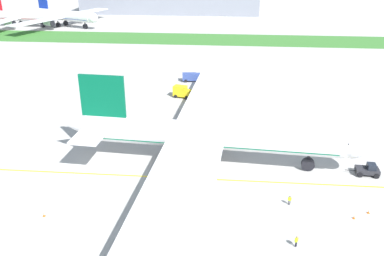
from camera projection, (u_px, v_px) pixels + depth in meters
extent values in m
plane|color=#ADAAA5|center=(198.00, 172.00, 72.77)|extent=(600.00, 600.00, 0.00)
cube|color=yellow|center=(197.00, 179.00, 70.67)|extent=(280.00, 0.36, 0.01)
cube|color=#38722D|center=(218.00, 39.00, 177.03)|extent=(320.00, 24.00, 0.10)
cylinder|color=white|center=(209.00, 135.00, 73.83)|extent=(47.09, 8.33, 4.92)
cube|color=#055938|center=(209.00, 140.00, 74.18)|extent=(45.19, 7.80, 0.59)
sphere|color=white|center=(352.00, 145.00, 70.18)|extent=(4.68, 4.68, 4.68)
cone|color=white|center=(75.00, 124.00, 77.46)|extent=(5.70, 4.57, 4.18)
cube|color=#055938|center=(102.00, 96.00, 74.13)|extent=(8.45, 1.11, 7.87)
cube|color=white|center=(109.00, 115.00, 81.01)|extent=(5.72, 8.23, 0.34)
cube|color=white|center=(90.00, 135.00, 72.13)|extent=(5.72, 8.23, 0.34)
cube|color=white|center=(212.00, 95.00, 95.67)|extent=(13.36, 42.81, 0.39)
cube|color=white|center=(169.00, 214.00, 53.18)|extent=(13.36, 42.81, 0.39)
cylinder|color=#B7BABF|center=(213.00, 117.00, 87.50)|extent=(4.86, 3.04, 2.71)
cylinder|color=black|center=(224.00, 117.00, 87.16)|extent=(0.61, 2.86, 2.84)
cylinder|color=#B7BABF|center=(192.00, 186.00, 62.14)|extent=(4.86, 3.04, 2.71)
cylinder|color=black|center=(207.00, 187.00, 61.79)|extent=(0.61, 2.86, 2.84)
cylinder|color=black|center=(308.00, 159.00, 72.59)|extent=(0.51, 0.51, 1.91)
cylinder|color=black|center=(308.00, 164.00, 72.98)|extent=(2.41, 1.22, 2.34)
cylinder|color=black|center=(191.00, 145.00, 78.10)|extent=(0.51, 0.51, 1.91)
cylinder|color=black|center=(191.00, 149.00, 78.48)|extent=(2.41, 1.22, 2.34)
cylinder|color=black|center=(187.00, 157.00, 73.43)|extent=(0.51, 0.51, 1.91)
cylinder|color=black|center=(187.00, 162.00, 73.82)|extent=(2.41, 1.22, 2.34)
cube|color=black|center=(349.00, 142.00, 70.04)|extent=(1.99, 3.81, 0.89)
sphere|color=black|center=(119.00, 122.00, 78.45)|extent=(0.34, 0.34, 0.34)
sphere|color=black|center=(139.00, 123.00, 77.86)|extent=(0.34, 0.34, 0.34)
sphere|color=black|center=(159.00, 124.00, 77.28)|extent=(0.34, 0.34, 0.34)
sphere|color=black|center=(180.00, 126.00, 76.70)|extent=(0.34, 0.34, 0.34)
sphere|color=black|center=(200.00, 127.00, 76.12)|extent=(0.34, 0.34, 0.34)
sphere|color=black|center=(222.00, 128.00, 75.53)|extent=(0.34, 0.34, 0.34)
sphere|color=black|center=(243.00, 130.00, 74.95)|extent=(0.34, 0.34, 0.34)
sphere|color=black|center=(265.00, 131.00, 74.37)|extent=(0.34, 0.34, 0.34)
sphere|color=black|center=(287.00, 133.00, 73.78)|extent=(0.34, 0.34, 0.34)
sphere|color=black|center=(310.00, 134.00, 73.20)|extent=(0.34, 0.34, 0.34)
cube|color=#26262B|center=(367.00, 170.00, 71.60)|extent=(4.05, 2.49, 0.81)
cube|color=black|center=(372.00, 166.00, 71.17)|extent=(1.52, 1.78, 0.90)
cylinder|color=black|center=(350.00, 170.00, 72.13)|extent=(1.80, 0.25, 0.12)
cylinder|color=black|center=(360.00, 175.00, 70.97)|extent=(0.92, 0.41, 0.90)
cylinder|color=black|center=(357.00, 169.00, 72.97)|extent=(0.92, 0.41, 0.90)
cylinder|color=black|center=(377.00, 176.00, 70.57)|extent=(0.92, 0.41, 0.90)
cylinder|color=black|center=(373.00, 170.00, 72.57)|extent=(0.92, 0.41, 0.90)
cylinder|color=black|center=(296.00, 244.00, 54.42)|extent=(0.12, 0.12, 0.84)
cylinder|color=#BFE519|center=(295.00, 241.00, 54.06)|extent=(0.10, 0.10, 0.54)
cylinder|color=black|center=(296.00, 244.00, 54.52)|extent=(0.12, 0.12, 0.84)
cylinder|color=#BFE519|center=(298.00, 239.00, 54.32)|extent=(0.10, 0.10, 0.54)
cube|color=#BFE519|center=(297.00, 240.00, 54.18)|extent=(0.49, 0.48, 0.60)
sphere|color=#8C6647|center=(297.00, 237.00, 54.01)|extent=(0.23, 0.23, 0.23)
cylinder|color=black|center=(290.00, 203.00, 63.36)|extent=(0.12, 0.12, 0.79)
cylinder|color=#BFE519|center=(291.00, 199.00, 63.07)|extent=(0.09, 0.09, 0.50)
cylinder|color=black|center=(289.00, 202.00, 63.40)|extent=(0.12, 0.12, 0.79)
cylinder|color=#BFE519|center=(288.00, 199.00, 63.17)|extent=(0.09, 0.09, 0.50)
cube|color=#BFE519|center=(290.00, 199.00, 63.11)|extent=(0.45, 0.30, 0.56)
sphere|color=brown|center=(290.00, 197.00, 62.95)|extent=(0.21, 0.21, 0.21)
cube|color=#F2590C|center=(354.00, 218.00, 60.29)|extent=(0.36, 0.36, 0.03)
cone|color=#F2590C|center=(354.00, 217.00, 60.18)|extent=(0.28, 0.28, 0.55)
cylinder|color=white|center=(354.00, 217.00, 60.16)|extent=(0.17, 0.17, 0.06)
cube|color=#F2590C|center=(44.00, 216.00, 60.80)|extent=(0.36, 0.36, 0.03)
cone|color=#F2590C|center=(44.00, 215.00, 60.68)|extent=(0.28, 0.28, 0.55)
cylinder|color=white|center=(44.00, 214.00, 60.67)|extent=(0.17, 0.17, 0.06)
cube|color=#F2590C|center=(368.00, 213.00, 61.50)|extent=(0.36, 0.36, 0.03)
cone|color=#F2590C|center=(369.00, 211.00, 61.38)|extent=(0.28, 0.28, 0.55)
cylinder|color=white|center=(369.00, 211.00, 61.37)|extent=(0.17, 0.17, 0.06)
cube|color=#33478C|center=(189.00, 77.00, 121.36)|extent=(4.22, 2.70, 2.01)
cube|color=#33478C|center=(198.00, 77.00, 121.44)|extent=(1.79, 2.34, 1.89)
cube|color=#263347|center=(200.00, 75.00, 121.30)|extent=(0.29, 1.91, 0.83)
cylinder|color=black|center=(198.00, 79.00, 122.86)|extent=(0.93, 0.40, 0.90)
cylinder|color=black|center=(198.00, 81.00, 120.79)|extent=(0.93, 0.40, 0.90)
cylinder|color=black|center=(186.00, 79.00, 122.79)|extent=(0.93, 0.40, 0.90)
cylinder|color=black|center=(186.00, 81.00, 120.71)|extent=(0.93, 0.40, 0.90)
cube|color=yellow|center=(180.00, 91.00, 108.37)|extent=(3.88, 3.04, 2.69)
cube|color=yellow|center=(188.00, 93.00, 107.85)|extent=(1.85, 2.38, 1.76)
cube|color=#263347|center=(190.00, 92.00, 107.51)|extent=(0.58, 1.79, 0.78)
cylinder|color=black|center=(189.00, 95.00, 109.14)|extent=(0.95, 0.53, 0.90)
cylinder|color=black|center=(186.00, 98.00, 107.27)|extent=(0.95, 0.53, 0.90)
cylinder|color=black|center=(179.00, 94.00, 110.13)|extent=(0.95, 0.53, 0.90)
cylinder|color=black|center=(176.00, 96.00, 108.26)|extent=(0.95, 0.53, 0.90)
cylinder|color=white|center=(21.00, 16.00, 203.55)|extent=(29.56, 7.15, 4.72)
cube|color=#B20C14|center=(21.00, 18.00, 203.89)|extent=(28.37, 6.68, 0.57)
sphere|color=white|center=(51.00, 17.00, 201.05)|extent=(4.48, 4.48, 4.48)
cube|color=white|center=(3.00, 12.00, 209.54)|extent=(3.84, 7.79, 0.33)
cube|color=white|center=(35.00, 13.00, 218.01)|extent=(8.62, 26.79, 0.38)
cube|color=white|center=(0.00, 22.00, 190.04)|extent=(8.62, 26.79, 0.38)
cylinder|color=#B7BABF|center=(31.00, 17.00, 213.11)|extent=(4.68, 2.96, 2.59)
cylinder|color=black|center=(35.00, 17.00, 212.76)|extent=(0.62, 2.75, 2.72)
cylinder|color=#B7BABF|center=(10.00, 23.00, 195.82)|extent=(4.68, 2.96, 2.59)
cylinder|color=black|center=(14.00, 23.00, 195.46)|extent=(0.62, 2.75, 2.72)
cylinder|color=black|center=(43.00, 23.00, 203.13)|extent=(0.49, 0.49, 1.83)
cylinder|color=black|center=(43.00, 25.00, 203.50)|extent=(2.32, 1.19, 2.24)
cylinder|color=black|center=(21.00, 22.00, 207.48)|extent=(0.49, 0.49, 1.83)
cylinder|color=black|center=(21.00, 23.00, 207.85)|extent=(2.32, 1.19, 2.24)
cylinder|color=black|center=(15.00, 23.00, 203.02)|extent=(0.49, 0.49, 1.83)
cylinder|color=black|center=(15.00, 25.00, 203.39)|extent=(2.32, 1.19, 2.24)
cylinder|color=white|center=(65.00, 15.00, 202.97)|extent=(32.20, 16.93, 5.01)
cube|color=navy|center=(65.00, 17.00, 203.32)|extent=(30.84, 16.07, 0.60)
sphere|color=white|center=(93.00, 18.00, 195.57)|extent=(4.76, 4.76, 4.76)
cone|color=white|center=(37.00, 12.00, 210.58)|extent=(6.71, 6.02, 4.26)
cube|color=navy|center=(43.00, 0.00, 206.06)|extent=(5.65, 2.68, 8.02)
cube|color=white|center=(51.00, 11.00, 212.74)|extent=(6.35, 8.78, 0.35)
cube|color=white|center=(36.00, 13.00, 204.59)|extent=(6.35, 8.78, 0.35)
cube|color=white|center=(86.00, 12.00, 217.92)|extent=(17.73, 29.99, 0.40)
cube|color=white|center=(36.00, 22.00, 189.89)|extent=(17.73, 29.99, 0.40)
cylinder|color=#B7BABF|center=(79.00, 17.00, 212.73)|extent=(5.45, 4.34, 2.76)
cylinder|color=black|center=(82.00, 17.00, 211.74)|extent=(1.47, 2.84, 2.89)
cylinder|color=#B7BABF|center=(49.00, 23.00, 195.49)|extent=(5.45, 4.34, 2.76)
cylinder|color=black|center=(52.00, 23.00, 194.49)|extent=(1.47, 2.84, 2.89)
cylinder|color=black|center=(85.00, 24.00, 199.19)|extent=(0.52, 0.52, 1.94)
cylinder|color=black|center=(85.00, 26.00, 199.58)|extent=(2.61, 1.89, 2.38)
cylinder|color=black|center=(65.00, 21.00, 207.61)|extent=(0.52, 0.52, 1.94)
cylinder|color=black|center=(66.00, 23.00, 208.00)|extent=(2.61, 1.89, 2.38)
cylinder|color=black|center=(58.00, 23.00, 203.33)|extent=(0.52, 0.52, 1.94)
cylinder|color=black|center=(58.00, 25.00, 203.72)|extent=(2.61, 1.89, 2.38)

